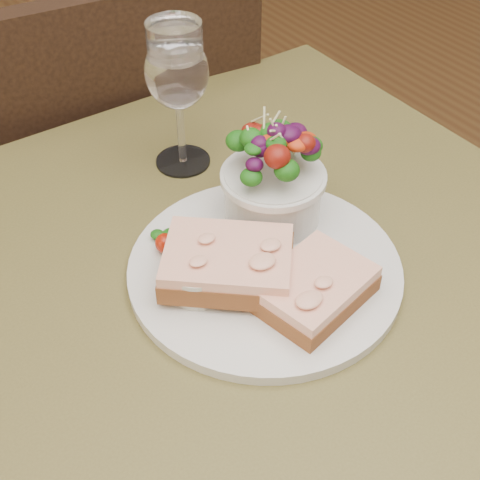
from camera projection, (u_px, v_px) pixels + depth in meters
cafe_table at (247, 348)px, 0.77m from camera, size 0.80×0.80×0.75m
chair_far at (126, 244)px, 1.42m from camera, size 0.46×0.46×0.90m
dinner_plate at (265, 269)px, 0.71m from camera, size 0.29×0.29×0.01m
sandwich_front at (314, 288)px, 0.66m from camera, size 0.13×0.11×0.03m
sandwich_back at (228, 263)px, 0.67m from camera, size 0.16×0.16×0.03m
ramekin at (198, 274)px, 0.67m from camera, size 0.07×0.07×0.04m
salad_bowl at (273, 175)px, 0.73m from camera, size 0.11×0.11×0.13m
garnish at (170, 239)px, 0.73m from camera, size 0.05×0.04×0.02m
wine_glass at (177, 76)px, 0.78m from camera, size 0.08×0.08×0.18m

